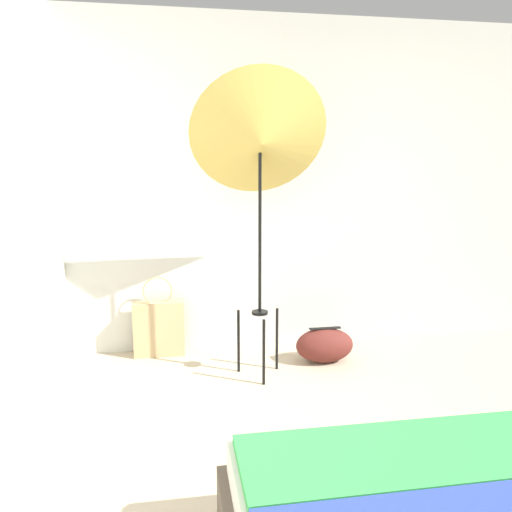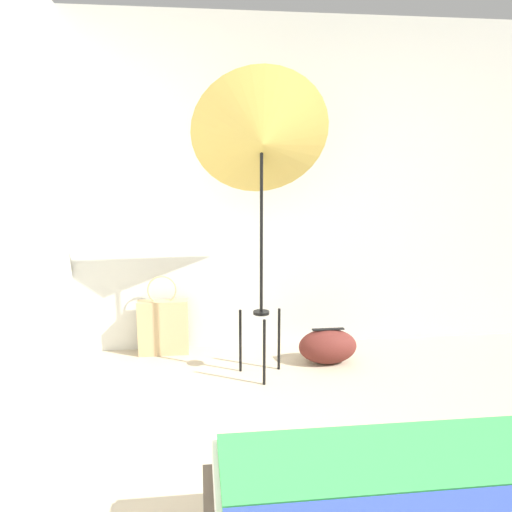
# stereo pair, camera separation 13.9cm
# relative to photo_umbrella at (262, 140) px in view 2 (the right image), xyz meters

# --- Properties ---
(wall_back) EXTENTS (8.00, 0.05, 2.60)m
(wall_back) POSITION_rel_photo_umbrella_xyz_m (0.24, 0.64, -0.33)
(wall_back) COLOR beige
(wall_back) RESTS_ON ground_plane
(photo_umbrella) EXTENTS (0.93, 0.61, 2.08)m
(photo_umbrella) POSITION_rel_photo_umbrella_xyz_m (0.00, 0.00, 0.00)
(photo_umbrella) COLOR black
(photo_umbrella) RESTS_ON ground_plane
(tote_bag) EXTENTS (0.39, 0.12, 0.63)m
(tote_bag) POSITION_rel_photo_umbrella_xyz_m (-0.71, 0.49, -1.41)
(tote_bag) COLOR tan
(tote_bag) RESTS_ON ground_plane
(duffel_bag) EXTENTS (0.44, 0.26, 0.27)m
(duffel_bag) POSITION_rel_photo_umbrella_xyz_m (0.53, 0.16, -1.50)
(duffel_bag) COLOR #5B231E
(duffel_bag) RESTS_ON ground_plane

